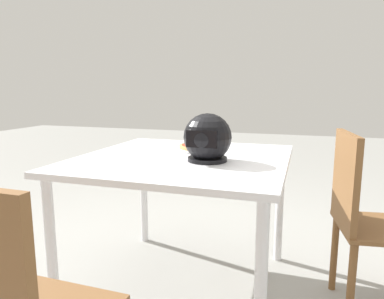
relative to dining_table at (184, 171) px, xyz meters
name	(u,v)px	position (x,y,z in m)	size (l,w,h in m)	color
ground_plane	(184,286)	(0.00, 0.00, -0.67)	(14.00, 14.00, 0.00)	#9E9E99
dining_table	(184,171)	(0.00, 0.00, 0.00)	(1.07, 1.10, 0.75)	white
pizza_plate	(200,149)	(-0.02, -0.22, 0.08)	(0.30, 0.30, 0.01)	white
pizza	(200,146)	(-0.03, -0.22, 0.10)	(0.24, 0.24, 0.05)	tan
motorcycle_helmet	(207,139)	(-0.15, 0.08, 0.19)	(0.24, 0.24, 0.24)	black
chair_side	(364,214)	(-0.90, -0.07, -0.16)	(0.45, 0.45, 0.90)	brown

